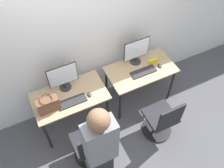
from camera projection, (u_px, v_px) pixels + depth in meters
ground_plane at (115, 123)px, 4.20m from camera, size 20.00×20.00×0.00m
wall_back at (93, 32)px, 3.52m from camera, size 12.00×0.05×2.80m
desk_left at (70, 100)px, 3.69m from camera, size 1.08×0.61×0.76m
monitor_left at (63, 77)px, 3.52m from camera, size 0.44×0.18×0.45m
keyboard_left at (72, 102)px, 3.54m from camera, size 0.41×0.15×0.02m
mouse_left at (89, 94)px, 3.61m from camera, size 0.06×0.09×0.03m
office_chair_left at (90, 147)px, 3.53m from camera, size 0.48×0.48×0.90m
person_left at (101, 150)px, 2.87m from camera, size 0.36×0.23×1.76m
desk_right at (140, 73)px, 4.02m from camera, size 1.08×0.61×0.76m
monitor_right at (136, 51)px, 3.85m from camera, size 0.44×0.18×0.45m
keyboard_right at (143, 72)px, 3.89m from camera, size 0.41×0.15×0.02m
mouse_right at (160, 66)px, 3.96m from camera, size 0.06×0.09×0.03m
office_chair_right at (162, 121)px, 3.80m from camera, size 0.48×0.48×0.90m
handbag at (48, 104)px, 3.38m from camera, size 0.30×0.18×0.25m
placard_right at (153, 61)px, 3.99m from camera, size 0.16×0.03×0.08m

